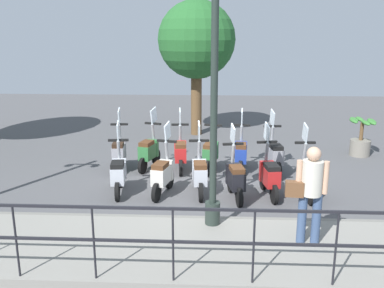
{
  "coord_description": "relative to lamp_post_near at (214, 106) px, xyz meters",
  "views": [
    {
      "loc": [
        -9.32,
        0.03,
        3.44
      ],
      "look_at": [
        0.2,
        0.5,
        0.9
      ],
      "focal_mm": 40.0,
      "sensor_mm": 36.0,
      "label": 1
    }
  ],
  "objects": [
    {
      "name": "scooter_far_5",
      "position": [
        3.31,
        2.36,
        -1.77
      ],
      "size": [
        1.23,
        0.44,
        1.54
      ],
      "rotation": [
        0.0,
        0.0,
        0.1
      ],
      "color": "black",
      "rests_on": "ground_plane"
    },
    {
      "name": "lamp_post_near",
      "position": [
        0.0,
        0.0,
        0.0
      ],
      "size": [
        0.26,
        0.9,
        4.7
      ],
      "color": "#232D28",
      "rests_on": "promenade_walkway"
    },
    {
      "name": "tree_distant",
      "position": [
        7.3,
        0.58,
        0.87
      ],
      "size": [
        2.53,
        2.53,
        4.42
      ],
      "color": "brown",
      "rests_on": "ground_plane"
    },
    {
      "name": "scooter_near_3",
      "position": [
        1.75,
        0.28,
        -1.77
      ],
      "size": [
        1.23,
        0.44,
        1.54
      ],
      "rotation": [
        0.0,
        0.0,
        0.09
      ],
      "color": "black",
      "rests_on": "ground_plane"
    },
    {
      "name": "pedestrian_with_bag",
      "position": [
        -0.63,
        -1.5,
        -1.17
      ],
      "size": [
        0.35,
        0.65,
        1.59
      ],
      "rotation": [
        0.0,
        0.0,
        -0.1
      ],
      "color": "#384C70",
      "rests_on": "promenade_walkway"
    },
    {
      "name": "scooter_far_0",
      "position": [
        3.28,
        -1.51,
        -1.77
      ],
      "size": [
        1.23,
        0.45,
        1.54
      ],
      "rotation": [
        0.0,
        0.0,
        0.13
      ],
      "color": "black",
      "rests_on": "ground_plane"
    },
    {
      "name": "scooter_far_4",
      "position": [
        3.46,
        1.63,
        -1.77
      ],
      "size": [
        1.2,
        0.53,
        1.54
      ],
      "rotation": [
        0.0,
        0.0,
        -0.28
      ],
      "color": "black",
      "rests_on": "ground_plane"
    },
    {
      "name": "potted_palm",
      "position": [
        4.96,
        -4.16,
        -1.81
      ],
      "size": [
        1.06,
        0.66,
        1.05
      ],
      "color": "slate",
      "rests_on": "ground_plane"
    },
    {
      "name": "fence_railing",
      "position": [
        -1.8,
        -0.01,
        -1.36
      ],
      "size": [
        0.04,
        16.03,
        1.07
      ],
      "color": "black",
      "rests_on": "promenade_walkway"
    },
    {
      "name": "scooter_near_2",
      "position": [
        1.51,
        -0.47,
        -1.77
      ],
      "size": [
        1.23,
        0.47,
        1.54
      ],
      "rotation": [
        0.0,
        0.0,
        0.18
      ],
      "color": "black",
      "rests_on": "ground_plane"
    },
    {
      "name": "scooter_far_1",
      "position": [
        3.36,
        -0.69,
        -1.77
      ],
      "size": [
        1.23,
        0.44,
        1.54
      ],
      "rotation": [
        0.0,
        0.0,
        -0.07
      ],
      "color": "black",
      "rests_on": "ground_plane"
    },
    {
      "name": "scooter_near_1",
      "position": [
        1.71,
        -1.2,
        -1.77
      ],
      "size": [
        1.23,
        0.46,
        1.54
      ],
      "rotation": [
        0.0,
        0.0,
        0.16
      ],
      "color": "black",
      "rests_on": "ground_plane"
    },
    {
      "name": "promenade_walkway",
      "position": [
        -0.75,
        -0.01,
        -2.18
      ],
      "size": [
        2.2,
        20.0,
        0.15
      ],
      "color": "gray",
      "rests_on": "ground_plane"
    },
    {
      "name": "scooter_near_5",
      "position": [
        1.7,
        2.03,
        -1.77
      ],
      "size": [
        1.23,
        0.44,
        1.54
      ],
      "rotation": [
        0.0,
        0.0,
        0.13
      ],
      "color": "black",
      "rests_on": "ground_plane"
    },
    {
      "name": "scooter_near_4",
      "position": [
        1.69,
        1.07,
        -1.77
      ],
      "size": [
        1.22,
        0.51,
        1.54
      ],
      "rotation": [
        0.0,
        0.0,
        -0.23
      ],
      "color": "black",
      "rests_on": "ground_plane"
    },
    {
      "name": "scooter_far_2",
      "position": [
        3.33,
        0.06,
        -1.77
      ],
      "size": [
        1.22,
        0.48,
        1.54
      ],
      "rotation": [
        0.0,
        0.0,
        -0.19
      ],
      "color": "black",
      "rests_on": "ground_plane"
    },
    {
      "name": "scooter_near_0",
      "position": [
        1.69,
        -1.97,
        -1.77
      ],
      "size": [
        1.23,
        0.44,
        1.54
      ],
      "rotation": [
        0.0,
        0.0,
        0.06
      ],
      "color": "black",
      "rests_on": "ground_plane"
    },
    {
      "name": "ground_plane",
      "position": [
        2.4,
        -0.01,
        -2.25
      ],
      "size": [
        28.0,
        28.0,
        0.0
      ],
      "primitive_type": "plane",
      "color": "#4C4C4F"
    },
    {
      "name": "scooter_far_3",
      "position": [
        3.36,
        0.82,
        -1.77
      ],
      "size": [
        1.23,
        0.44,
        1.54
      ],
      "rotation": [
        0.0,
        0.0,
        0.09
      ],
      "color": "black",
      "rests_on": "ground_plane"
    }
  ]
}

